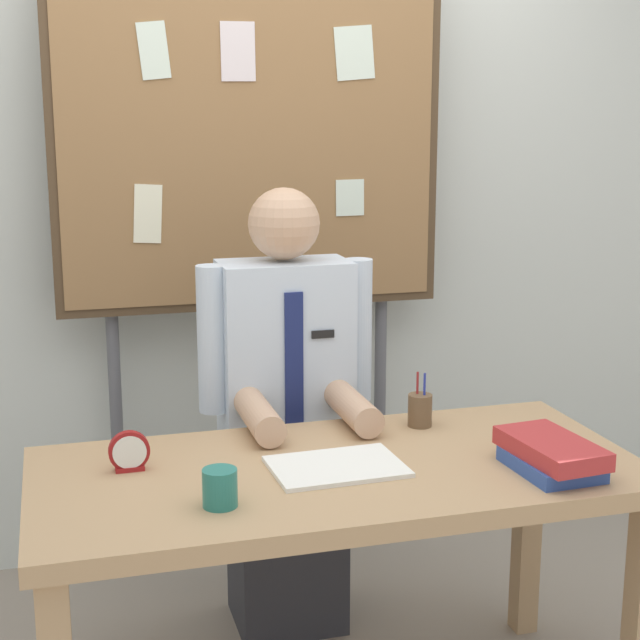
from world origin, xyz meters
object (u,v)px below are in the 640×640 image
person (286,429)px  pen_holder (420,410)px  desk (338,501)px  bulletin_board (251,138)px  desk_clock (129,453)px  book_stack (551,455)px  open_notebook (337,467)px  coffee_mug (220,488)px

person → pen_holder: bearing=-44.3°
desk → pen_holder: bearing=37.0°
person → bulletin_board: size_ratio=0.65×
person → desk_clock: person is taller
desk → person: 0.56m
book_stack → desk_clock: bearing=163.9°
book_stack → open_notebook: book_stack is taller
pen_holder → book_stack: bearing=-66.3°
desk_clock → desk: bearing=-12.3°
coffee_mug → pen_holder: bearing=32.2°
bulletin_board → desk: bearing=-90.0°
pen_holder → person: bearing=135.7°
coffee_mug → pen_holder: (0.66, 0.42, 0.00)m
desk → bulletin_board: bulletin_board is taller
bulletin_board → coffee_mug: bulletin_board is taller
bulletin_board → book_stack: bearing=-67.3°
coffee_mug → desk: bearing=27.1°
person → open_notebook: person is taller
desk_clock → coffee_mug: desk_clock is taller
person → coffee_mug: (-0.34, -0.73, 0.13)m
open_notebook → book_stack: bearing=-17.5°
open_notebook → desk_clock: bearing=165.3°
bulletin_board → pen_holder: bearing=-67.8°
desk → person: bearing=90.0°
desk → book_stack: book_stack is taller
book_stack → coffee_mug: bearing=179.3°
person → book_stack: person is taller
person → desk: bearing=-90.0°
person → coffee_mug: size_ratio=15.76×
book_stack → open_notebook: bearing=162.5°
desk → coffee_mug: (-0.34, -0.17, 0.14)m
pen_holder → desk: bearing=-143.0°
desk → bulletin_board: 1.37m
person → desk_clock: size_ratio=13.60×
person → book_stack: size_ratio=4.58×
open_notebook → coffee_mug: 0.36m
desk → desk_clock: 0.55m
bulletin_board → pen_holder: bulletin_board is taller
bulletin_board → book_stack: size_ratio=7.08×
desk → book_stack: (0.51, -0.18, 0.14)m
desk → person: person is taller
desk → bulletin_board: size_ratio=0.71×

